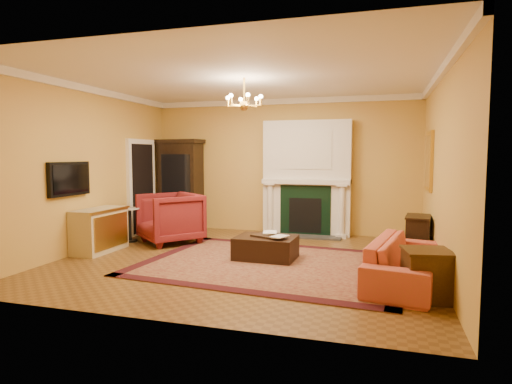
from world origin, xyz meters
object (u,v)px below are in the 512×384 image
at_px(wingback_armchair, 170,216).
at_px(leather_ottoman, 266,247).
at_px(console_table, 418,238).
at_px(end_table, 426,276).
at_px(pedestal_table, 130,222).
at_px(coral_sofa, 406,254).
at_px(china_cabinet, 180,186).
at_px(commode, 99,230).

relative_size(wingback_armchair, leather_ottoman, 1.10).
distance_m(wingback_armchair, console_table, 4.65).
bearing_deg(leather_ottoman, end_table, -28.72).
xyz_separation_m(wingback_armchair, pedestal_table, (-0.83, -0.13, -0.15)).
bearing_deg(end_table, console_table, 88.41).
bearing_deg(console_table, coral_sofa, -93.42).
relative_size(pedestal_table, end_table, 1.17).
bearing_deg(coral_sofa, wingback_armchair, 81.30).
relative_size(china_cabinet, console_table, 2.85).
distance_m(end_table, leather_ottoman, 2.78).
xyz_separation_m(pedestal_table, commode, (-0.03, -0.93, -0.01)).
height_order(commode, end_table, commode).
distance_m(china_cabinet, leather_ottoman, 3.67).
xyz_separation_m(china_cabinet, console_table, (5.18, -1.57, -0.66)).
distance_m(pedestal_table, end_table, 5.80).
xyz_separation_m(pedestal_table, coral_sofa, (5.22, -1.41, 0.01)).
distance_m(china_cabinet, pedestal_table, 1.82).
bearing_deg(pedestal_table, china_cabinet, 79.90).
distance_m(coral_sofa, leather_ottoman, 2.33).
bearing_deg(china_cabinet, wingback_armchair, -64.35).
bearing_deg(china_cabinet, commode, -90.51).
height_order(commode, leather_ottoman, commode).
xyz_separation_m(commode, coral_sofa, (5.25, -0.48, 0.02)).
height_order(commode, console_table, commode).
xyz_separation_m(china_cabinet, wingback_armchair, (0.53, -1.55, -0.46)).
xyz_separation_m(pedestal_table, console_table, (5.48, 0.11, -0.05)).
bearing_deg(china_cabinet, console_table, -10.18).
height_order(coral_sofa, leather_ottoman, coral_sofa).
xyz_separation_m(wingback_armchair, end_table, (4.59, -2.19, -0.26)).
xyz_separation_m(coral_sofa, end_table, (0.20, -0.64, -0.12)).
bearing_deg(wingback_armchair, end_table, 14.51).
bearing_deg(china_cabinet, coral_sofa, -25.52).
bearing_deg(console_table, china_cabinet, 169.57).
relative_size(pedestal_table, coral_sofa, 0.33).
bearing_deg(china_cabinet, leather_ottoman, -33.80).
xyz_separation_m(coral_sofa, leather_ottoman, (-2.19, 0.77, -0.21)).
bearing_deg(end_table, china_cabinet, 143.89).
bearing_deg(leather_ottoman, commode, -172.76).
xyz_separation_m(coral_sofa, console_table, (0.26, 1.53, -0.06)).
distance_m(china_cabinet, console_table, 5.45).
height_order(pedestal_table, end_table, pedestal_table).
height_order(china_cabinet, end_table, china_cabinet).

